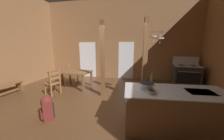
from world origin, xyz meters
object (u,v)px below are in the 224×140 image
Objects in this scene: backpack at (47,107)px; bottle_tall_on_counter at (152,80)px; mixing_bowl_on_counter at (151,92)px; kitchen_island at (174,110)px; stove_range at (186,75)px; ladderback_chair_near_window at (73,73)px; dining_table at (71,73)px; ladderback_chair_by_post at (53,83)px; stockpot_on_counter at (146,86)px.

backpack is 2.67m from bottle_tall_on_counter.
backpack is 3.32× the size of mixing_bowl_on_counter.
stove_range is at bearing 66.91° from kitchen_island.
stove_range is at bearing 39.95° from backpack.
ladderback_chair_near_window is (-5.55, -0.59, -0.03)m from stove_range.
dining_table is at bearing -164.72° from stove_range.
bottle_tall_on_counter is (-1.97, -3.25, 0.53)m from stove_range.
mixing_bowl_on_counter is (3.37, -1.49, 0.46)m from ladderback_chair_by_post.
backpack is (-4.49, -3.76, -0.17)m from stove_range.
backpack is 1.59× the size of stockpot_on_counter.
kitchen_island is at bearing -113.09° from stove_range.
stove_range reaches higher than dining_table.
bottle_tall_on_counter is at bearing -121.26° from stove_range.
kitchen_island is 3.73× the size of backpack.
ladderback_chair_by_post is 2.53× the size of stockpot_on_counter.
stockpot_on_counter is (3.29, -1.26, 0.51)m from ladderback_chair_by_post.
stove_range is at bearing 61.72° from mixing_bowl_on_counter.
stockpot_on_counter is at bearing -115.28° from bottle_tall_on_counter.
ladderback_chair_near_window is 4.49m from bottle_tall_on_counter.
bottle_tall_on_counter reaches higher than backpack.
backpack is at bearing 179.53° from mixing_bowl_on_counter.
backpack is at bearing -58.06° from ladderback_chair_by_post.
stove_range is 2.21× the size of backpack.
kitchen_island is 0.76m from mixing_bowl_on_counter.
stove_range is at bearing 6.11° from ladderback_chair_near_window.
ladderback_chair_by_post reaches higher than dining_table.
backpack is at bearing -174.96° from stockpot_on_counter.
stove_range reaches higher than backpack.
mixing_bowl_on_counter reaches higher than kitchen_island.
ladderback_chair_by_post is at bearing 156.22° from mixing_bowl_on_counter.
kitchen_island is at bearing 4.68° from backpack.
stockpot_on_counter is at bearing -120.77° from stove_range.
stove_range is at bearing 15.28° from dining_table.
kitchen_island is 1.26× the size of dining_table.
backpack is (0.67, -2.36, -0.34)m from dining_table.
dining_table is at bearing 144.82° from stockpot_on_counter.
bottle_tall_on_counter is at bearing 11.58° from backpack.
ladderback_chair_near_window is 1.71m from ladderback_chair_by_post.
stockpot_on_counter reaches higher than dining_table.
stove_range is at bearing 23.03° from ladderback_chair_by_post.
stove_range is 3.98× the size of bottle_tall_on_counter.
dining_table is at bearing -64.51° from ladderback_chair_near_window.
bottle_tall_on_counter is at bearing 64.72° from stockpot_on_counter.
kitchen_island is 5.00m from ladderback_chair_near_window.
kitchen_island is 12.37× the size of mixing_bowl_on_counter.
ladderback_chair_near_window is at bearing -173.89° from stove_range.
ladderback_chair_by_post is at bearing 121.94° from backpack.
backpack is (0.91, -1.47, -0.14)m from ladderback_chair_by_post.
dining_table is 1.86× the size of ladderback_chair_by_post.
ladderback_chair_by_post is 5.29× the size of mixing_bowl_on_counter.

